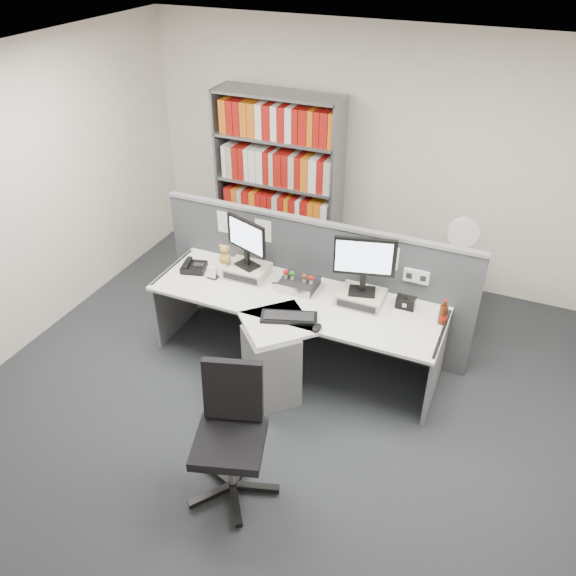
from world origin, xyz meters
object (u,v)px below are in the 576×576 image
at_px(desktop_pc, 299,284).
at_px(desk_phone, 193,267).
at_px(desk_calendar, 212,273).
at_px(desk_fan, 463,235).
at_px(desk, 285,336).
at_px(keyboard, 289,317).
at_px(office_chair, 231,429).
at_px(monitor_right, 364,261).
at_px(shelving_unit, 278,185).
at_px(cola_bottle, 443,315).
at_px(filing_cabinet, 452,294).
at_px(mouse, 317,328).
at_px(monitor_left, 246,239).
at_px(speaker, 406,303).

height_order(desktop_pc, desk_phone, desk_phone).
distance_m(desk_calendar, desk_fan, 2.36).
xyz_separation_m(desk, desk_calendar, (-0.83, 0.21, 0.31)).
bearing_deg(keyboard, office_chair, -87.38).
xyz_separation_m(desk, monitor_right, (0.55, 0.38, 0.68)).
relative_size(desktop_pc, shelving_unit, 0.16).
bearing_deg(cola_bottle, keyboard, -159.23).
distance_m(desk_phone, shelving_unit, 1.61).
bearing_deg(filing_cabinet, desk, -130.61).
bearing_deg(mouse, filing_cabinet, 60.75).
height_order(monitor_right, desk_fan, monitor_right).
height_order(monitor_left, monitor_right, monitor_right).
relative_size(monitor_right, cola_bottle, 2.29).
bearing_deg(shelving_unit, mouse, -58.03).
bearing_deg(desktop_pc, cola_bottle, -0.93).
xyz_separation_m(desk_calendar, office_chair, (0.95, -1.43, -0.23)).
height_order(filing_cabinet, office_chair, office_chair).
xyz_separation_m(monitor_left, cola_bottle, (1.80, -0.03, -0.29)).
bearing_deg(shelving_unit, desktop_pc, -59.52).
bearing_deg(office_chair, desk_fan, 67.65).
distance_m(filing_cabinet, desk_fan, 0.66).
distance_m(keyboard, desk_fan, 1.89).
height_order(monitor_left, office_chair, monitor_left).
bearing_deg(desk_fan, filing_cabinet, 90.00).
bearing_deg(office_chair, keyboard, 92.62).
bearing_deg(desk, filing_cabinet, 49.39).
relative_size(filing_cabinet, office_chair, 0.69).
xyz_separation_m(monitor_left, mouse, (0.89, -0.52, -0.36)).
xyz_separation_m(desk, shelving_unit, (-0.90, 1.85, 0.52)).
distance_m(desktop_pc, cola_bottle, 1.28).
relative_size(monitor_left, monitor_right, 0.89).
xyz_separation_m(monitor_left, shelving_unit, (-0.35, 1.47, -0.12)).
bearing_deg(desk_phone, desk_calendar, -11.30).
distance_m(desk, speaker, 1.07).
height_order(monitor_right, speaker, monitor_right).
relative_size(keyboard, office_chair, 0.50).
bearing_deg(desk_fan, desktop_pc, -140.44).
height_order(desk_phone, office_chair, office_chair).
bearing_deg(desk_phone, shelving_unit, 84.30).
bearing_deg(desktop_pc, keyboard, -77.14).
distance_m(monitor_left, desk_calendar, 0.46).
distance_m(desk, keyboard, 0.30).
relative_size(monitor_right, desk_calendar, 4.46).
height_order(speaker, filing_cabinet, speaker).
relative_size(keyboard, desk_phone, 1.92).
xyz_separation_m(mouse, cola_bottle, (0.91, 0.50, 0.06)).
height_order(desk_calendar, shelving_unit, shelving_unit).
relative_size(monitor_right, desk_fan, 1.05).
distance_m(monitor_right, desk_phone, 1.66).
relative_size(monitor_right, keyboard, 1.05).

